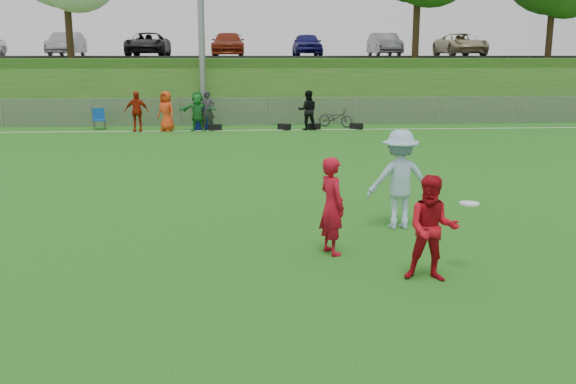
{
  "coord_description": "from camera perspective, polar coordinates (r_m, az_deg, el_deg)",
  "views": [
    {
      "loc": [
        -1.22,
        -9.64,
        3.24
      ],
      "look_at": [
        -0.49,
        0.5,
        1.04
      ],
      "focal_mm": 40.0,
      "sensor_mm": 36.0,
      "label": 1
    }
  ],
  "objects": [
    {
      "name": "berm",
      "position": [
        40.69,
        -2.45,
        9.74
      ],
      "size": [
        120.0,
        18.0,
        3.0
      ],
      "primitive_type": "cube",
      "color": "#214E15",
      "rests_on": "ground"
    },
    {
      "name": "recycling_bin",
      "position": [
        28.36,
        -7.76,
        6.51
      ],
      "size": [
        0.83,
        0.83,
        0.97
      ],
      "primitive_type": "cylinder",
      "rotation": [
        0.0,
        0.0,
        0.36
      ],
      "color": "#0E1B9D",
      "rests_on": "ground"
    },
    {
      "name": "spectator_row",
      "position": [
        27.78,
        -7.22,
        7.17
      ],
      "size": [
        8.23,
        0.91,
        1.69
      ],
      "color": "#A6210B",
      "rests_on": "ground"
    },
    {
      "name": "player_blue",
      "position": [
        12.18,
        9.88,
        1.1
      ],
      "size": [
        1.23,
        0.74,
        1.86
      ],
      "primitive_type": "imported",
      "rotation": [
        0.0,
        0.0,
        3.18
      ],
      "color": "#9DBCDA",
      "rests_on": "ground"
    },
    {
      "name": "gear_bags",
      "position": [
        28.0,
        0.43,
        5.82
      ],
      "size": [
        6.77,
        0.58,
        0.26
      ],
      "color": "black",
      "rests_on": "ground"
    },
    {
      "name": "player_red_center",
      "position": [
        9.45,
        12.71,
        -3.2
      ],
      "size": [
        0.87,
        0.74,
        1.55
      ],
      "primitive_type": "imported",
      "rotation": [
        0.0,
        0.0,
        -0.23
      ],
      "color": "#B20C18",
      "rests_on": "ground"
    },
    {
      "name": "fence",
      "position": [
        29.78,
        -1.78,
        7.2
      ],
      "size": [
        58.0,
        0.06,
        1.3
      ],
      "color": "gray",
      "rests_on": "ground"
    },
    {
      "name": "sideline_far",
      "position": [
        27.85,
        -1.6,
        5.53
      ],
      "size": [
        60.0,
        0.1,
        0.01
      ],
      "primitive_type": "cube",
      "color": "white",
      "rests_on": "ground"
    },
    {
      "name": "bicycle",
      "position": [
        29.09,
        4.26,
        6.6
      ],
      "size": [
        1.67,
        1.26,
        0.84
      ],
      "primitive_type": "imported",
      "rotation": [
        0.0,
        0.0,
        1.06
      ],
      "color": "#28282A",
      "rests_on": "ground"
    },
    {
      "name": "frisbee",
      "position": [
        9.92,
        15.82,
        -1.0
      ],
      "size": [
        0.29,
        0.29,
        0.03
      ],
      "color": "white",
      "rests_on": "ground"
    },
    {
      "name": "parking_lot",
      "position": [
        42.66,
        -2.55,
        11.93
      ],
      "size": [
        120.0,
        12.0,
        0.1
      ],
      "primitive_type": "cube",
      "color": "black",
      "rests_on": "berm"
    },
    {
      "name": "player_red_left",
      "position": [
        10.47,
        3.93,
        -1.25
      ],
      "size": [
        0.58,
        0.69,
        1.61
      ],
      "primitive_type": "imported",
      "rotation": [
        0.0,
        0.0,
        1.96
      ],
      "color": "#B00C20",
      "rests_on": "ground"
    },
    {
      "name": "camp_chair",
      "position": [
        29.28,
        -16.41,
        5.88
      ],
      "size": [
        0.63,
        0.64,
        0.91
      ],
      "rotation": [
        0.0,
        0.0,
        0.29
      ],
      "color": "#0E489C",
      "rests_on": "ground"
    },
    {
      "name": "ground",
      "position": [
        10.24,
        2.96,
        -6.24
      ],
      "size": [
        120.0,
        120.0,
        0.0
      ],
      "primitive_type": "plane",
      "color": "#176415",
      "rests_on": "ground"
    },
    {
      "name": "car_row",
      "position": [
        41.64,
        -4.17,
        12.97
      ],
      "size": [
        32.04,
        5.18,
        1.44
      ],
      "color": "white",
      "rests_on": "parking_lot"
    }
  ]
}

